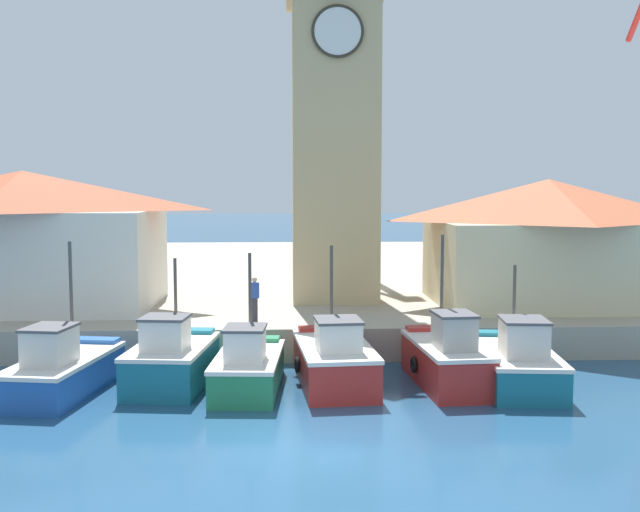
% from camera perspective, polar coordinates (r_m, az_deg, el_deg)
% --- Properties ---
extents(ground_plane, '(300.00, 300.00, 0.00)m').
position_cam_1_polar(ground_plane, '(17.64, -1.24, -14.67)').
color(ground_plane, navy).
extents(quay_wharf, '(120.00, 40.00, 1.18)m').
position_cam_1_polar(quay_wharf, '(45.45, -2.01, -1.55)').
color(quay_wharf, '#A89E89').
rests_on(quay_wharf, ground).
extents(fishing_boat_far_left, '(2.65, 5.02, 4.41)m').
position_cam_1_polar(fishing_boat_far_left, '(23.27, -18.99, -8.17)').
color(fishing_boat_far_left, '#2356A8').
rests_on(fishing_boat_far_left, ground).
extents(fishing_boat_left_outer, '(2.57, 4.33, 3.85)m').
position_cam_1_polar(fishing_boat_left_outer, '(23.25, -11.23, -7.79)').
color(fishing_boat_left_outer, '#196B7F').
rests_on(fishing_boat_left_outer, ground).
extents(fishing_boat_left_inner, '(2.14, 4.48, 4.04)m').
position_cam_1_polar(fishing_boat_left_inner, '(22.48, -5.49, -8.41)').
color(fishing_boat_left_inner, '#237A4C').
rests_on(fishing_boat_left_inner, ground).
extents(fishing_boat_mid_left, '(2.50, 4.99, 4.22)m').
position_cam_1_polar(fishing_boat_mid_left, '(22.97, 1.09, -7.90)').
color(fishing_boat_mid_left, '#AD2823').
rests_on(fishing_boat_mid_left, ground).
extents(fishing_boat_center, '(2.13, 4.69, 4.56)m').
position_cam_1_polar(fishing_boat_center, '(23.22, 9.61, -7.72)').
color(fishing_boat_center, '#AD2823').
rests_on(fishing_boat_center, ground).
extents(fishing_boat_mid_right, '(2.58, 5.15, 3.62)m').
position_cam_1_polar(fishing_boat_mid_right, '(23.63, 14.80, -7.81)').
color(fishing_boat_mid_right, '#196B7F').
rests_on(fishing_boat_mid_right, ground).
extents(clock_tower, '(4.07, 4.07, 16.93)m').
position_cam_1_polar(clock_tower, '(32.12, 1.12, 10.96)').
color(clock_tower, tan).
rests_on(clock_tower, quay_wharf).
extents(warehouse_left, '(10.73, 6.98, 5.48)m').
position_cam_1_polar(warehouse_left, '(32.28, -21.62, 1.30)').
color(warehouse_left, silver).
rests_on(warehouse_left, quay_wharf).
extents(warehouse_right, '(9.52, 7.12, 5.15)m').
position_cam_1_polar(warehouse_right, '(32.27, 16.91, 1.15)').
color(warehouse_right, beige).
rests_on(warehouse_right, quay_wharf).
extents(port_crane_near, '(3.36, 7.17, 19.16)m').
position_cam_1_polar(port_crane_near, '(42.94, 2.51, 8.43)').
color(port_crane_near, '#353539').
rests_on(port_crane_near, quay_wharf).
extents(dock_worker_near_tower, '(0.34, 0.22, 1.62)m').
position_cam_1_polar(dock_worker_near_tower, '(27.05, -5.01, -3.21)').
color(dock_worker_near_tower, '#33333D').
rests_on(dock_worker_near_tower, quay_wharf).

